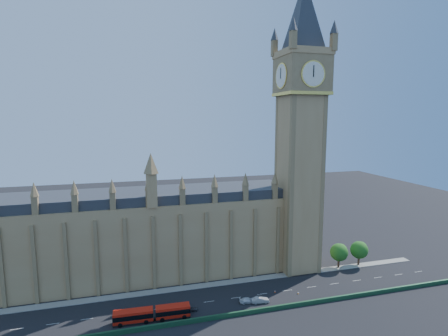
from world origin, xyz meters
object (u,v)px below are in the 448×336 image
object	(u,v)px
red_bus	(152,314)
car_silver	(260,300)
car_grey	(190,308)
car_white	(248,300)

from	to	relation	value
red_bus	car_silver	xyz separation A→B (m)	(29.57, 0.65, -0.90)
car_grey	car_silver	distance (m)	19.62
red_bus	car_grey	xyz separation A→B (m)	(9.99, 1.76, -1.04)
car_grey	car_silver	world-z (taller)	car_silver
car_white	car_silver	bearing A→B (deg)	-101.07
car_white	car_grey	bearing A→B (deg)	94.07
red_bus	car_grey	size ratio (longest dim) A/B	4.89
red_bus	car_silver	size ratio (longest dim) A/B	3.91
red_bus	car_grey	bearing A→B (deg)	12.46
car_silver	car_grey	bearing A→B (deg)	93.05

